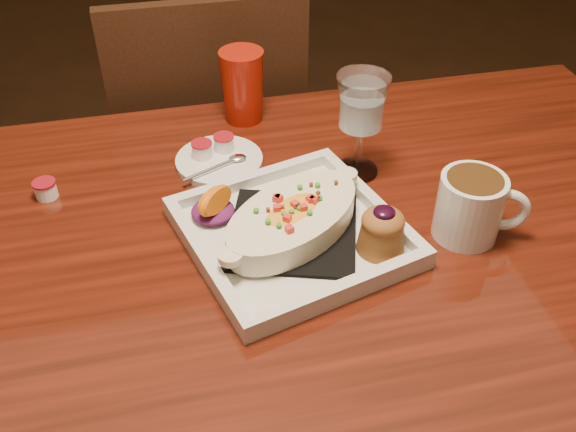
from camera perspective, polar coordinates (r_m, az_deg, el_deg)
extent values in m
cube|color=#611A0D|center=(0.92, -2.75, -4.65)|extent=(1.50, 0.90, 0.04)
cylinder|color=black|center=(1.63, 18.79, -1.44)|extent=(0.07, 0.07, 0.71)
cube|color=black|center=(1.64, -7.05, 4.95)|extent=(0.42, 0.42, 0.04)
cylinder|color=black|center=(1.92, -2.16, 2.87)|extent=(0.04, 0.04, 0.45)
cylinder|color=black|center=(1.91, -12.24, 1.45)|extent=(0.04, 0.04, 0.45)
cylinder|color=black|center=(1.67, 0.12, -3.91)|extent=(0.04, 0.04, 0.45)
cylinder|color=black|center=(1.65, -11.55, -5.64)|extent=(0.04, 0.04, 0.45)
cube|color=black|center=(1.35, -6.83, 9.30)|extent=(0.40, 0.03, 0.46)
cube|color=silver|center=(0.93, 0.41, -1.81)|extent=(0.36, 0.36, 0.01)
cube|color=black|center=(0.92, 0.42, -1.39)|extent=(0.23, 0.23, 0.01)
ellipsoid|color=#FFA930|center=(0.91, 0.42, -0.24)|extent=(0.23, 0.20, 0.04)
ellipsoid|color=#611655|center=(0.96, -6.69, 0.45)|extent=(0.07, 0.07, 0.02)
cone|color=brown|center=(0.89, 8.31, -1.68)|extent=(0.07, 0.07, 0.05)
ellipsoid|color=brown|center=(0.88, 8.46, -0.45)|extent=(0.06, 0.06, 0.03)
ellipsoid|color=black|center=(0.87, 8.55, 0.31)|extent=(0.03, 0.03, 0.01)
cylinder|color=silver|center=(0.95, 15.80, 0.77)|extent=(0.09, 0.09, 0.10)
cylinder|color=#37230F|center=(0.92, 16.23, 2.73)|extent=(0.08, 0.08, 0.02)
torus|color=silver|center=(0.96, 18.75, 0.50)|extent=(0.07, 0.04, 0.07)
cylinder|color=silver|center=(1.07, 6.11, 4.09)|extent=(0.07, 0.07, 0.01)
cylinder|color=silver|center=(1.05, 6.26, 5.91)|extent=(0.01, 0.01, 0.08)
cone|color=silver|center=(1.00, 6.60, 9.93)|extent=(0.08, 0.08, 0.09)
cylinder|color=silver|center=(1.09, -6.13, 4.91)|extent=(0.15, 0.15, 0.01)
cylinder|color=white|center=(1.09, -7.64, 5.80)|extent=(0.03, 0.03, 0.03)
cylinder|color=#B21525|center=(1.08, -7.70, 6.41)|extent=(0.04, 0.04, 0.00)
cylinder|color=white|center=(1.10, -5.71, 6.43)|extent=(0.03, 0.03, 0.03)
cylinder|color=#B21525|center=(1.09, -5.76, 7.03)|extent=(0.04, 0.04, 0.00)
cylinder|color=white|center=(1.07, -20.73, 2.18)|extent=(0.03, 0.03, 0.03)
cylinder|color=#B21525|center=(1.07, -20.90, 2.78)|extent=(0.04, 0.04, 0.00)
cone|color=#A2190B|center=(1.18, -4.06, 11.43)|extent=(0.08, 0.08, 0.13)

